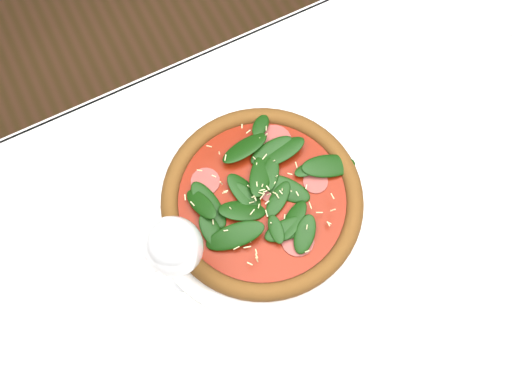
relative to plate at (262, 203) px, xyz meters
name	(u,v)px	position (x,y,z in m)	size (l,w,h in m)	color
ground	(285,305)	(0.04, -0.09, -0.76)	(6.00, 6.00, 0.00)	brown
dining_table	(301,252)	(0.04, -0.09, -0.11)	(1.21, 0.81, 0.75)	white
plate	(262,203)	(0.00, 0.00, 0.00)	(0.39, 0.39, 0.02)	white
pizza	(262,199)	(0.00, 0.00, 0.02)	(0.41, 0.41, 0.04)	brown
wine_glass	(174,248)	(-0.16, -0.04, 0.14)	(0.08, 0.08, 0.20)	silver
saucer_far	(495,9)	(0.58, 0.15, 0.00)	(0.12, 0.12, 0.01)	white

